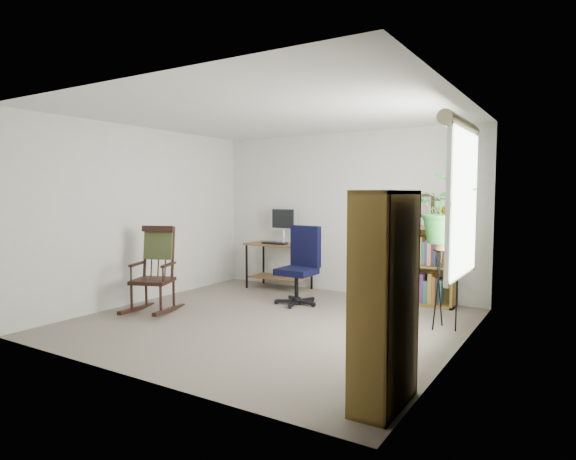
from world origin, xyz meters
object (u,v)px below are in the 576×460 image
Objects in this scene: office_chair at (297,265)px; rocking_chair at (152,269)px; desk at (279,266)px; tall_bookshelf at (385,299)px; low_bookshelf at (418,265)px.

rocking_chair is at bearing -130.35° from office_chair.
desk is 4.27m from tall_bookshelf.
tall_bookshelf is (0.73, -3.24, 0.23)m from low_bookshelf.
tall_bookshelf is at bearing -47.15° from desk.
desk is 2.17m from low_bookshelf.
office_chair is 0.98× the size of rocking_chair.
rocking_chair is at bearing 163.47° from tall_bookshelf.
tall_bookshelf reaches higher than desk.
desk is 2.18m from rocking_chair.
tall_bookshelf is at bearing -77.23° from low_bookshelf.
office_chair is at bearing -44.83° from desk.
low_bookshelf is (1.37, 0.90, -0.01)m from office_chair.
office_chair is 1.64m from low_bookshelf.
low_bookshelf is at bearing 16.96° from rocking_chair.
desk is 0.90× the size of rocking_chair.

